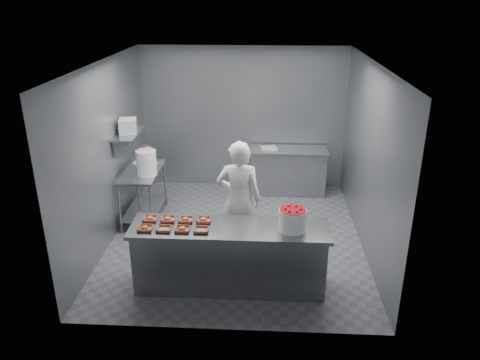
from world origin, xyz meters
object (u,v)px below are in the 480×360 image
at_px(service_counter, 230,257).
at_px(tray_4, 150,219).
at_px(tray_1, 164,229).
at_px(tray_6, 186,219).
at_px(appliance, 128,126).
at_px(strawberry_tub, 292,219).
at_px(tray_3, 201,230).
at_px(tray_0, 145,228).
at_px(back_counter, 288,171).
at_px(glaze_bucket, 146,162).
at_px(tray_2, 182,229).
at_px(worker, 239,200).
at_px(tray_7, 204,220).
at_px(tray_5, 168,219).
at_px(prep_table, 143,187).

relative_size(service_counter, tray_4, 13.88).
bearing_deg(service_counter, tray_1, -170.80).
distance_m(tray_6, appliance, 2.32).
height_order(service_counter, tray_4, tray_4).
height_order(strawberry_tub, appliance, appliance).
xyz_separation_m(tray_3, strawberry_tub, (1.16, 0.10, 0.14)).
bearing_deg(tray_0, tray_4, 90.00).
distance_m(back_counter, glaze_bucket, 2.90).
bearing_deg(strawberry_tub, tray_6, 173.04).
bearing_deg(tray_2, appliance, 120.40).
bearing_deg(glaze_bucket, back_counter, 31.51).
bearing_deg(worker, strawberry_tub, 132.12).
bearing_deg(tray_0, glaze_bucket, 102.90).
relative_size(tray_7, worker, 0.10).
bearing_deg(tray_6, tray_2, -90.00).
bearing_deg(tray_3, tray_5, 150.87).
relative_size(tray_4, tray_7, 1.00).
relative_size(strawberry_tub, appliance, 1.14).
bearing_deg(worker, appliance, -27.82).
xyz_separation_m(glaze_bucket, appliance, (-0.31, 0.18, 0.56)).
bearing_deg(tray_6, tray_3, -47.92).
distance_m(back_counter, tray_7, 3.39).
bearing_deg(service_counter, back_counter, 74.52).
relative_size(prep_table, back_counter, 0.80).
distance_m(tray_0, glaze_bucket, 1.97).
relative_size(prep_table, tray_1, 6.40).
distance_m(tray_3, tray_6, 0.36).
bearing_deg(tray_1, tray_0, -180.00).
relative_size(service_counter, appliance, 8.42).
distance_m(tray_5, worker, 1.15).
height_order(tray_4, appliance, appliance).
xyz_separation_m(back_counter, tray_0, (-1.97, -3.38, 0.47)).
distance_m(worker, strawberry_tub, 1.16).
bearing_deg(tray_3, tray_6, 132.08).
distance_m(back_counter, tray_1, 3.83).
xyz_separation_m(back_counter, tray_5, (-1.73, -3.12, 0.47)).
xyz_separation_m(back_counter, tray_6, (-1.49, -3.12, 0.47)).
bearing_deg(tray_7, back_counter, 68.09).
relative_size(service_counter, tray_0, 13.88).
relative_size(service_counter, tray_5, 13.88).
bearing_deg(strawberry_tub, tray_7, 171.62).
bearing_deg(back_counter, tray_7, -111.91).
height_order(service_counter, prep_table, same).
distance_m(tray_2, tray_3, 0.24).
bearing_deg(tray_6, back_counter, 64.39).
relative_size(tray_2, appliance, 0.61).
distance_m(tray_3, glaze_bucket, 2.24).
bearing_deg(appliance, tray_3, -66.22).
distance_m(tray_5, tray_7, 0.48).
relative_size(tray_1, appliance, 0.61).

